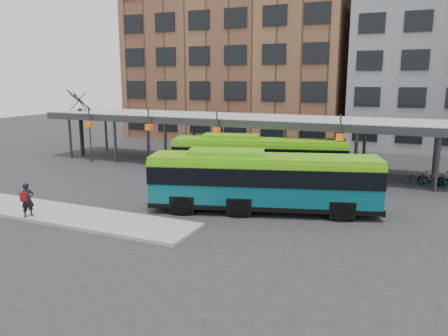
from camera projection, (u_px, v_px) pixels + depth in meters
ground at (192, 214)px, 23.28m from camera, size 120.00×120.00×0.00m
boarding_island at (72, 216)px, 22.76m from camera, size 14.00×3.00×0.18m
canopy at (268, 120)px, 34.05m from camera, size 40.00×6.53×4.80m
tree at (81, 130)px, 40.68m from camera, size 1.64×1.64×5.60m
building_brick at (241, 46)px, 53.71m from camera, size 26.00×14.00×22.00m
bus_front at (263, 180)px, 23.48m from camera, size 12.42×5.99×3.36m
bus_rear at (258, 157)px, 30.50m from camera, size 12.15×5.49×3.28m
pedestrian at (27, 200)px, 22.15m from camera, size 0.63×0.75×1.76m
bike_rack at (441, 180)px, 29.06m from camera, size 4.73×1.17×1.06m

